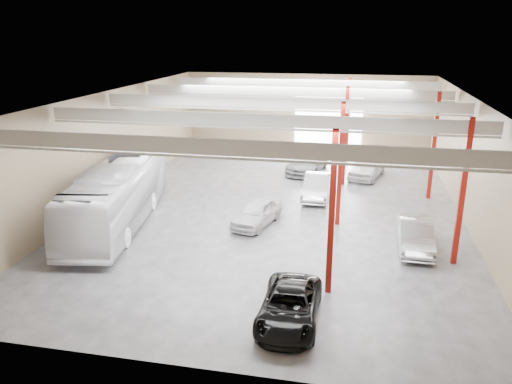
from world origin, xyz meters
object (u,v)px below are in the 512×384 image
(black_sedan, at_px, (290,306))
(car_row_b, at_px, (317,186))
(car_row_a, at_px, (257,213))
(car_right_far, at_px, (367,166))
(coach_bus, at_px, (118,195))
(car_right_near, at_px, (415,235))
(car_row_c, at_px, (308,161))

(black_sedan, distance_m, car_row_b, 15.18)
(black_sedan, distance_m, car_row_a, 10.14)
(black_sedan, height_order, car_right_far, car_right_far)
(car_right_far, bearing_deg, black_sedan, -83.16)
(coach_bus, distance_m, car_right_near, 16.34)
(coach_bus, bearing_deg, car_row_c, 45.35)
(car_right_near, bearing_deg, car_row_a, 169.45)
(car_row_c, height_order, car_right_far, car_right_far)
(black_sedan, bearing_deg, car_row_a, 108.20)
(car_row_b, xyz_separation_m, car_right_far, (3.29, 5.74, 0.06))
(coach_bus, height_order, car_right_near, coach_bus)
(coach_bus, relative_size, black_sedan, 2.65)
(car_row_a, bearing_deg, coach_bus, -155.40)
(car_row_b, bearing_deg, coach_bus, -146.36)
(coach_bus, distance_m, black_sedan, 13.75)
(car_right_far, bearing_deg, coach_bus, -122.71)
(car_row_b, height_order, car_right_near, car_row_b)
(car_row_b, relative_size, car_row_c, 0.83)
(car_row_b, bearing_deg, black_sedan, -88.41)
(coach_bus, bearing_deg, black_sedan, -46.21)
(car_row_b, bearing_deg, car_right_far, 60.64)
(coach_bus, xyz_separation_m, car_right_far, (14.00, 12.73, -0.91))
(car_right_near, distance_m, car_right_far, 13.19)
(car_row_b, xyz_separation_m, car_row_c, (-1.27, 6.44, 0.05))
(car_right_far, bearing_deg, car_row_b, -104.84)
(coach_bus, height_order, car_row_a, coach_bus)
(car_row_c, bearing_deg, black_sedan, -75.57)
(car_row_c, xyz_separation_m, car_right_near, (6.87, -13.69, -0.07))
(coach_bus, distance_m, car_row_a, 7.98)
(coach_bus, height_order, black_sedan, coach_bus)
(car_row_b, distance_m, car_right_far, 6.62)
(car_row_c, bearing_deg, car_row_a, -87.57)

